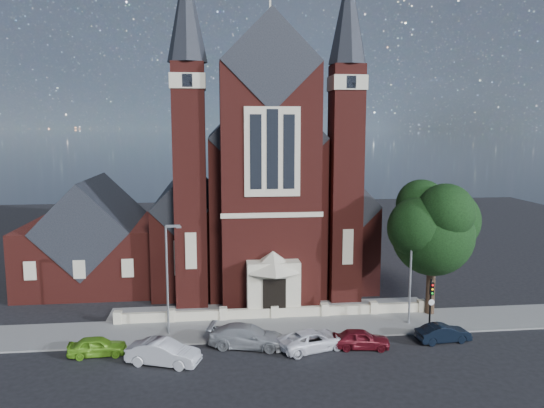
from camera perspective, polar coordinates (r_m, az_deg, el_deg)
The scene contains 16 objects.
ground at distance 50.64m, azimuth -0.88°, elevation -8.89°, with size 120.00×120.00×0.00m, color black.
pavement_strip at distance 40.77m, azimuth 0.60°, elevation -13.17°, with size 60.00×5.00×0.12m, color slate.
forecourt_paving at distance 44.50m, azimuth -0.05°, elevation -11.32°, with size 26.00×3.00×0.14m, color slate.
forecourt_wall at distance 42.63m, azimuth 0.26°, elevation -12.20°, with size 24.00×0.40×0.90m, color beige.
church at distance 56.73m, azimuth -1.68°, elevation 1.40°, with size 20.01×34.90×29.20m.
parish_hall at distance 53.54m, azimuth -18.56°, elevation -3.95°, with size 12.00×12.20×10.24m.
street_tree at distance 43.30m, azimuth 17.21°, elevation -2.69°, with size 6.40×6.60×10.70m.
street_lamp_left at distance 38.71m, azimuth -11.10°, elevation -7.32°, with size 1.16×0.22×8.09m.
street_lamp_right at distance 41.31m, azimuth 14.82°, elevation -6.46°, with size 1.16×0.22×8.09m.
traffic_signal at distance 40.80m, azimuth 16.73°, elevation -9.66°, with size 0.28×0.42×4.00m.
car_lime_van at distance 37.78m, azimuth -18.27°, elevation -14.32°, with size 1.51×3.75×1.28m, color #65A721.
car_silver_a at distance 35.42m, azimuth -11.60°, elevation -15.39°, with size 1.62×4.66×1.53m, color #B6B9BF.
car_silver_b at distance 37.26m, azimuth -2.68°, elevation -14.01°, with size 2.15×5.30×1.54m, color gray.
car_white_suv at distance 36.99m, azimuth 4.42°, elevation -14.38°, with size 2.20×4.77×1.32m, color white.
car_dark_red at distance 37.55m, azimuth 9.54°, elevation -14.12°, with size 1.56×3.87×1.32m, color #5E1019.
car_navy at distance 39.93m, azimuth 17.93°, elevation -13.08°, with size 1.33×3.80×1.25m, color black.
Camera 1 is at (-4.69, -33.21, 14.78)m, focal length 35.00 mm.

